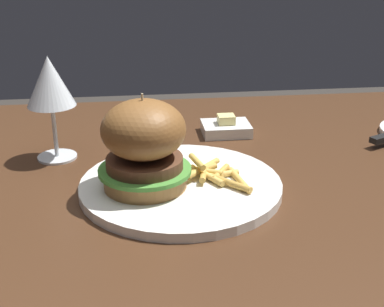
{
  "coord_description": "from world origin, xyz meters",
  "views": [
    {
      "loc": [
        -0.14,
        -0.76,
        1.08
      ],
      "look_at": [
        -0.05,
        -0.04,
        0.78
      ],
      "focal_mm": 50.0,
      "sensor_mm": 36.0,
      "label": 1
    }
  ],
  "objects_px": {
    "main_plate": "(181,186)",
    "wine_glass": "(50,84)",
    "burger_sandwich": "(144,145)",
    "butter_dish": "(226,128)"
  },
  "relations": [
    {
      "from": "main_plate",
      "to": "wine_glass",
      "type": "relative_size",
      "value": 1.71
    },
    {
      "from": "wine_glass",
      "to": "butter_dish",
      "type": "distance_m",
      "value": 0.33
    },
    {
      "from": "burger_sandwich",
      "to": "wine_glass",
      "type": "distance_m",
      "value": 0.21
    },
    {
      "from": "main_plate",
      "to": "butter_dish",
      "type": "height_order",
      "value": "butter_dish"
    },
    {
      "from": "main_plate",
      "to": "burger_sandwich",
      "type": "xyz_separation_m",
      "value": [
        -0.05,
        -0.01,
        0.07
      ]
    },
    {
      "from": "butter_dish",
      "to": "burger_sandwich",
      "type": "bearing_deg",
      "value": -124.04
    },
    {
      "from": "wine_glass",
      "to": "butter_dish",
      "type": "relative_size",
      "value": 1.95
    },
    {
      "from": "main_plate",
      "to": "burger_sandwich",
      "type": "distance_m",
      "value": 0.09
    },
    {
      "from": "wine_glass",
      "to": "butter_dish",
      "type": "xyz_separation_m",
      "value": [
        0.3,
        0.08,
        -0.11
      ]
    },
    {
      "from": "main_plate",
      "to": "wine_glass",
      "type": "xyz_separation_m",
      "value": [
        -0.19,
        0.14,
        0.12
      ]
    }
  ]
}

